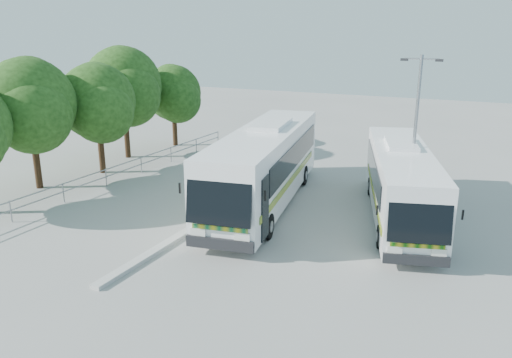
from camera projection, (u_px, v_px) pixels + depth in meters
The scene contains 10 objects.
ground at pixel (242, 238), 20.51m from camera, with size 100.00×100.00×0.00m, color #989893.
kerb_divider at pixel (219, 212), 23.19m from camera, with size 0.40×16.00×0.15m, color #B2B2AD.
railing at pixel (118, 169), 28.01m from camera, with size 0.06×22.00×1.00m.
tree_far_b at pixel (30, 104), 25.81m from camera, with size 5.33×5.03×6.96m.
tree_far_c at pixel (98, 102), 28.86m from camera, with size 4.97×4.69×6.49m.
tree_far_d at pixel (124, 85), 32.39m from camera, with size 5.62×5.30×7.33m.
tree_far_e at pixel (174, 93), 36.23m from camera, with size 4.54×4.28×5.92m.
coach_main at pixel (265, 164), 24.03m from camera, with size 5.02×13.46×3.66m.
coach_adjacent at pixel (401, 181), 22.27m from camera, with size 5.48×11.50×3.15m.
lamppost at pixel (415, 129), 22.17m from camera, with size 1.76×0.17×7.21m.
Camera 1 is at (8.96, -16.76, 8.11)m, focal length 35.00 mm.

